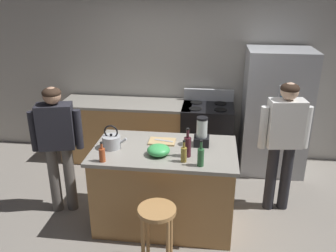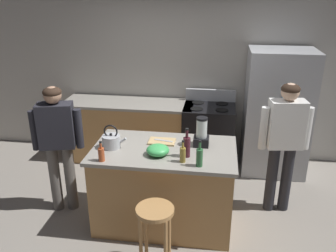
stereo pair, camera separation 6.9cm
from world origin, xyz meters
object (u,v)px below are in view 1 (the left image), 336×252
bottle_wine (187,146)px  cutting_board (162,141)px  refrigerator (275,112)px  bottle_vinegar (184,154)px  stove_range (207,135)px  chef_knife (164,141)px  person_by_sink_right (284,136)px  person_by_island_left (57,139)px  kitchen_island (165,186)px  blender_appliance (202,133)px  bar_stool (157,223)px  bottle_cooking_sauce (102,154)px  tea_kettle (112,141)px  mixing_bowl (159,150)px  bottle_olive_oil (201,157)px

bottle_wine → cutting_board: size_ratio=1.05×
refrigerator → bottle_vinegar: size_ratio=7.65×
stove_range → chef_knife: 1.52m
person_by_sink_right → bottle_wine: person_by_sink_right is taller
stove_range → person_by_island_left: size_ratio=0.71×
kitchen_island → blender_appliance: blender_appliance is taller
bar_stool → chef_knife: 1.02m
person_by_sink_right → blender_appliance: bearing=-162.8°
bottle_vinegar → refrigerator: bearing=56.7°
blender_appliance → bottle_vinegar: size_ratio=1.40×
stove_range → person_by_sink_right: bearing=-50.2°
bottle_cooking_sauce → tea_kettle: (0.01, 0.33, 0.00)m
kitchen_island → tea_kettle: 0.80m
refrigerator → person_by_sink_right: (-0.06, -1.05, 0.08)m
bottle_cooking_sauce → mixing_bowl: 0.59m
bottle_wine → bottle_vinegar: 0.13m
mixing_bowl → kitchen_island: bearing=74.6°
bottle_wine → mixing_bowl: bearing=-178.6°
bar_stool → cutting_board: size_ratio=2.32×
refrigerator → bottle_wine: refrigerator is taller
bottle_olive_oil → bottle_vinegar: size_ratio=1.17×
person_by_island_left → bottle_olive_oil: size_ratio=5.70×
person_by_island_left → bar_stool: (1.30, -0.85, -0.42)m
stove_range → chef_knife: stove_range is taller
bar_stool → bottle_wine: (0.23, 0.61, 0.52)m
stove_range → chef_knife: bearing=-109.2°
chef_knife → person_by_island_left: bearing=-164.4°
kitchen_island → bottle_olive_oil: 0.78m
refrigerator → bar_stool: 2.67m
refrigerator → stove_range: 1.05m
tea_kettle → chef_knife: tea_kettle is taller
bar_stool → cutting_board: bearing=95.1°
person_by_sink_right → kitchen_island: bearing=-161.6°
kitchen_island → tea_kettle: (-0.58, -0.05, 0.55)m
stove_range → bar_stool: size_ratio=1.61×
bottle_olive_oil → cutting_board: bearing=132.0°
person_by_sink_right → bottle_olive_oil: bearing=-139.9°
person_by_island_left → bottle_olive_oil: person_by_island_left is taller
refrigerator → mixing_bowl: size_ratio=7.44×
kitchen_island → bar_stool: kitchen_island is taller
bottle_vinegar → mixing_bowl: 0.30m
refrigerator → person_by_island_left: 3.02m
kitchen_island → refrigerator: size_ratio=0.87×
tea_kettle → bottle_cooking_sauce: bearing=-91.3°
bottle_vinegar → bottle_cooking_sauce: bottle_vinegar is taller
mixing_bowl → person_by_island_left: bearing=168.9°
stove_range → bottle_cooking_sauce: bottle_cooking_sauce is taller
kitchen_island → tea_kettle: size_ratio=5.71×
bottle_cooking_sauce → refrigerator: bearing=43.3°
blender_appliance → mixing_bowl: bearing=-144.9°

